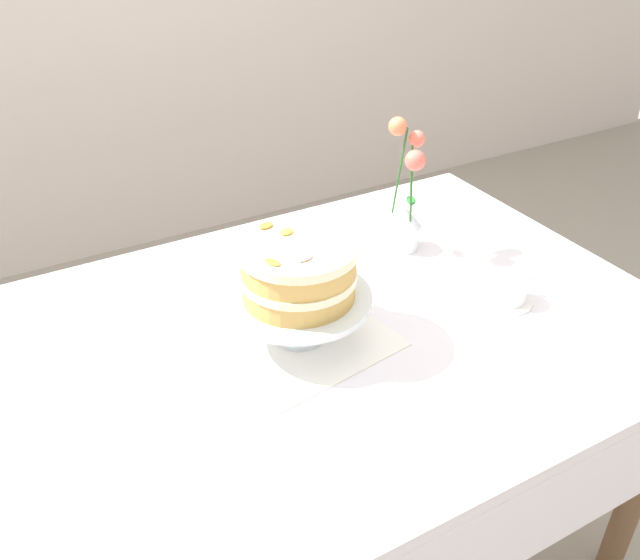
{
  "coord_description": "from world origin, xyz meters",
  "views": [
    {
      "loc": [
        -0.57,
        -0.97,
        1.57
      ],
      "look_at": [
        -0.03,
        0.0,
        0.86
      ],
      "focal_mm": 37.69,
      "sensor_mm": 36.0,
      "label": 1
    }
  ],
  "objects_px": {
    "cake_stand": "(298,302)",
    "teacup": "(509,291)",
    "dining_table": "(338,364)",
    "flower_vase": "(406,207)",
    "layer_cake": "(297,269)"
  },
  "relations": [
    {
      "from": "cake_stand",
      "to": "flower_vase",
      "type": "height_order",
      "value": "flower_vase"
    },
    {
      "from": "cake_stand",
      "to": "flower_vase",
      "type": "xyz_separation_m",
      "value": [
        0.39,
        0.19,
        0.03
      ]
    },
    {
      "from": "dining_table",
      "to": "layer_cake",
      "type": "distance_m",
      "value": 0.26
    },
    {
      "from": "dining_table",
      "to": "teacup",
      "type": "height_order",
      "value": "teacup"
    },
    {
      "from": "dining_table",
      "to": "flower_vase",
      "type": "relative_size",
      "value": 4.24
    },
    {
      "from": "flower_vase",
      "to": "cake_stand",
      "type": "bearing_deg",
      "value": -154.3
    },
    {
      "from": "dining_table",
      "to": "cake_stand",
      "type": "bearing_deg",
      "value": 162.37
    },
    {
      "from": "cake_stand",
      "to": "dining_table",
      "type": "bearing_deg",
      "value": -17.63
    },
    {
      "from": "cake_stand",
      "to": "layer_cake",
      "type": "xyz_separation_m",
      "value": [
        -0.0,
        0.0,
        0.08
      ]
    },
    {
      "from": "cake_stand",
      "to": "teacup",
      "type": "height_order",
      "value": "cake_stand"
    },
    {
      "from": "cake_stand",
      "to": "teacup",
      "type": "relative_size",
      "value": 2.42
    },
    {
      "from": "layer_cake",
      "to": "flower_vase",
      "type": "relative_size",
      "value": 0.7
    },
    {
      "from": "layer_cake",
      "to": "teacup",
      "type": "height_order",
      "value": "layer_cake"
    },
    {
      "from": "dining_table",
      "to": "flower_vase",
      "type": "bearing_deg",
      "value": 34.61
    },
    {
      "from": "teacup",
      "to": "dining_table",
      "type": "bearing_deg",
      "value": 166.52
    }
  ]
}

